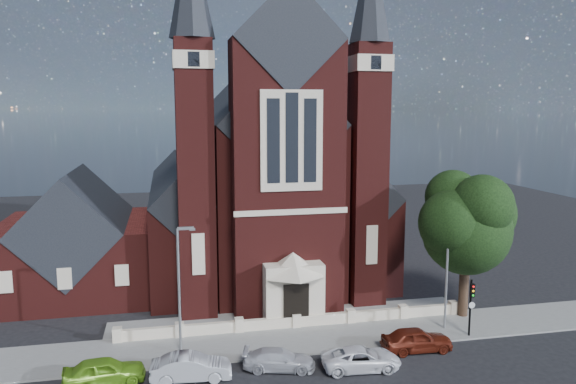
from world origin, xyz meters
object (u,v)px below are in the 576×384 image
church (258,182)px  car_lime_van (104,371)px  parish_hall (77,245)px  car_silver_a (191,367)px  traffic_signal (471,301)px  street_lamp_right (448,266)px  car_dark_red (417,339)px  car_silver_b (279,360)px  street_lamp_left (180,283)px  car_white_suv (361,359)px  street_tree (470,225)px

church → car_lime_van: (-12.25, -22.03, -7.43)m
parish_hall → car_silver_a: bearing=-64.3°
traffic_signal → church: bearing=118.2°
church → car_silver_a: 24.91m
church → street_lamp_right: church is taller
car_lime_van → car_dark_red: car_dark_red is taller
church → traffic_signal: bearing=-61.8°
church → parish_hall: bearing=-162.8°
car_dark_red → parish_hall: bearing=55.6°
car_silver_b → car_lime_van: bearing=102.6°
traffic_signal → car_lime_van: bearing=-176.3°
traffic_signal → street_lamp_left: bearing=175.2°
car_lime_van → car_dark_red: bearing=-94.6°
street_lamp_left → street_lamp_right: bearing=0.0°
street_lamp_left → car_white_suv: 11.83m
church → car_dark_red: 23.88m
car_silver_b → car_dark_red: (9.00, 0.66, 0.15)m
church → car_lime_van: bearing=-119.1°
car_lime_van → car_silver_b: car_lime_van is taller
street_tree → street_lamp_right: (-2.51, -1.71, -2.36)m
car_silver_a → car_dark_red: 14.14m
street_lamp_left → traffic_signal: bearing=-4.8°
parish_hall → car_lime_van: (3.75, -17.09, -3.25)m
parish_hall → street_tree: street_tree is taller
church → street_tree: (12.60, -17.23, -1.23)m
car_lime_van → car_dark_red: size_ratio=1.00×
car_dark_red → street_tree: bearing=-51.0°
street_lamp_left → car_dark_red: (14.51, -2.77, -3.84)m
street_tree → traffic_signal: 5.70m
car_silver_b → car_dark_red: car_dark_red is taller
street_tree → street_lamp_left: bearing=-175.2°
street_lamp_right → parish_hall: bearing=151.8°
street_tree → car_dark_red: 9.72m
street_lamp_left → street_lamp_right: 18.00m
street_lamp_right → car_lime_van: street_lamp_right is taller
car_silver_b → parish_hall: bearing=52.6°
parish_hall → traffic_signal: 31.20m
traffic_signal → car_white_suv: (-8.67, -2.83, -1.93)m
parish_hall → street_tree: (28.60, -12.29, 2.95)m
street_tree → car_dark_red: street_tree is taller
church → car_white_suv: church is taller
street_lamp_right → street_tree: bearing=34.3°
parish_hall → street_lamp_right: parish_hall is taller
parish_hall → street_lamp_right: size_ratio=1.51×
street_lamp_right → car_lime_van: 22.88m
car_silver_b → church: bearing=8.5°
parish_hall → car_silver_b: (13.61, -17.44, -3.40)m
street_tree → street_lamp_left: size_ratio=1.32×
church → car_lime_van: size_ratio=7.83×
street_tree → church: bearing=126.2°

